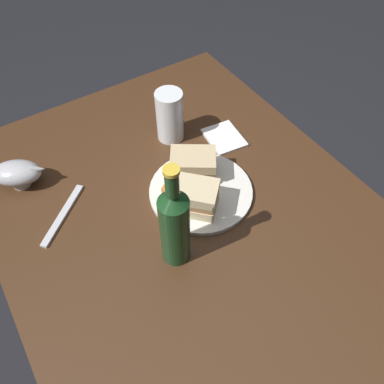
{
  "coord_description": "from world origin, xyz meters",
  "views": [
    {
      "loc": [
        -0.47,
        0.28,
        1.46
      ],
      "look_at": [
        0.01,
        -0.03,
        0.75
      ],
      "focal_mm": 36.46,
      "sensor_mm": 36.0,
      "label": 1
    }
  ],
  "objects_px": {
    "sandwich_half_right": "(192,197)",
    "pint_glass": "(170,118)",
    "plate": "(201,191)",
    "gravy_boat": "(17,173)",
    "sandwich_half_left": "(193,165)",
    "cider_bottle": "(175,225)",
    "fork": "(63,215)",
    "napkin": "(224,138)"
  },
  "relations": [
    {
      "from": "cider_bottle",
      "to": "fork",
      "type": "relative_size",
      "value": 1.52
    },
    {
      "from": "pint_glass",
      "to": "gravy_boat",
      "type": "bearing_deg",
      "value": 82.68
    },
    {
      "from": "plate",
      "to": "cider_bottle",
      "type": "height_order",
      "value": "cider_bottle"
    },
    {
      "from": "fork",
      "to": "pint_glass",
      "type": "bearing_deg",
      "value": 154.22
    },
    {
      "from": "fork",
      "to": "sandwich_half_right",
      "type": "bearing_deg",
      "value": 109.79
    },
    {
      "from": "gravy_boat",
      "to": "napkin",
      "type": "xyz_separation_m",
      "value": [
        -0.14,
        -0.51,
        -0.04
      ]
    },
    {
      "from": "napkin",
      "to": "fork",
      "type": "height_order",
      "value": "napkin"
    },
    {
      "from": "sandwich_half_right",
      "to": "fork",
      "type": "bearing_deg",
      "value": 60.73
    },
    {
      "from": "pint_glass",
      "to": "fork",
      "type": "distance_m",
      "value": 0.37
    },
    {
      "from": "plate",
      "to": "napkin",
      "type": "xyz_separation_m",
      "value": [
        0.12,
        -0.16,
        -0.0
      ]
    },
    {
      "from": "gravy_boat",
      "to": "fork",
      "type": "xyz_separation_m",
      "value": [
        -0.15,
        -0.05,
        -0.04
      ]
    },
    {
      "from": "plate",
      "to": "sandwich_half_right",
      "type": "bearing_deg",
      "value": 124.32
    },
    {
      "from": "sandwich_half_right",
      "to": "napkin",
      "type": "distance_m",
      "value": 0.26
    },
    {
      "from": "sandwich_half_right",
      "to": "gravy_boat",
      "type": "relative_size",
      "value": 0.97
    },
    {
      "from": "fork",
      "to": "gravy_boat",
      "type": "bearing_deg",
      "value": -112.65
    },
    {
      "from": "pint_glass",
      "to": "napkin",
      "type": "xyz_separation_m",
      "value": [
        -0.09,
        -0.12,
        -0.06
      ]
    },
    {
      "from": "sandwich_half_right",
      "to": "napkin",
      "type": "relative_size",
      "value": 1.22
    },
    {
      "from": "pint_glass",
      "to": "napkin",
      "type": "height_order",
      "value": "pint_glass"
    },
    {
      "from": "sandwich_half_left",
      "to": "pint_glass",
      "type": "bearing_deg",
      "value": -10.88
    },
    {
      "from": "sandwich_half_right",
      "to": "napkin",
      "type": "xyz_separation_m",
      "value": [
        0.15,
        -0.2,
        -0.04
      ]
    },
    {
      "from": "fork",
      "to": "cider_bottle",
      "type": "bearing_deg",
      "value": 85.39
    },
    {
      "from": "sandwich_half_right",
      "to": "fork",
      "type": "relative_size",
      "value": 0.74
    },
    {
      "from": "sandwich_half_right",
      "to": "napkin",
      "type": "bearing_deg",
      "value": -52.89
    },
    {
      "from": "sandwich_half_left",
      "to": "gravy_boat",
      "type": "distance_m",
      "value": 0.42
    },
    {
      "from": "fork",
      "to": "sandwich_half_left",
      "type": "bearing_deg",
      "value": 127.54
    },
    {
      "from": "sandwich_half_right",
      "to": "pint_glass",
      "type": "xyz_separation_m",
      "value": [
        0.24,
        -0.09,
        0.02
      ]
    },
    {
      "from": "sandwich_half_left",
      "to": "fork",
      "type": "relative_size",
      "value": 0.74
    },
    {
      "from": "pint_glass",
      "to": "fork",
      "type": "bearing_deg",
      "value": 105.16
    },
    {
      "from": "plate",
      "to": "cider_bottle",
      "type": "relative_size",
      "value": 0.91
    },
    {
      "from": "plate",
      "to": "gravy_boat",
      "type": "distance_m",
      "value": 0.44
    },
    {
      "from": "napkin",
      "to": "fork",
      "type": "xyz_separation_m",
      "value": [
        -0.01,
        0.47,
        -0.0
      ]
    },
    {
      "from": "sandwich_half_right",
      "to": "pint_glass",
      "type": "bearing_deg",
      "value": -19.53
    },
    {
      "from": "gravy_boat",
      "to": "cider_bottle",
      "type": "bearing_deg",
      "value": -149.96
    },
    {
      "from": "sandwich_half_left",
      "to": "fork",
      "type": "bearing_deg",
      "value": 78.48
    },
    {
      "from": "cider_bottle",
      "to": "sandwich_half_left",
      "type": "bearing_deg",
      "value": -42.19
    },
    {
      "from": "plate",
      "to": "sandwich_half_left",
      "type": "distance_m",
      "value": 0.07
    },
    {
      "from": "cider_bottle",
      "to": "plate",
      "type": "bearing_deg",
      "value": -50.91
    },
    {
      "from": "napkin",
      "to": "gravy_boat",
      "type": "bearing_deg",
      "value": 74.84
    },
    {
      "from": "plate",
      "to": "fork",
      "type": "xyz_separation_m",
      "value": [
        0.12,
        0.31,
        -0.0
      ]
    },
    {
      "from": "sandwich_half_left",
      "to": "gravy_boat",
      "type": "relative_size",
      "value": 0.96
    },
    {
      "from": "pint_glass",
      "to": "napkin",
      "type": "bearing_deg",
      "value": -127.02
    },
    {
      "from": "sandwich_half_left",
      "to": "pint_glass",
      "type": "xyz_separation_m",
      "value": [
        0.16,
        -0.03,
        0.02
      ]
    }
  ]
}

